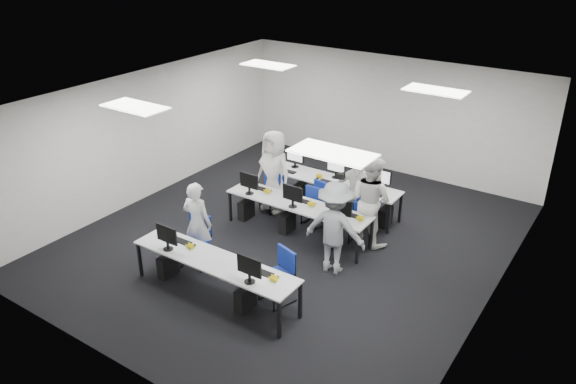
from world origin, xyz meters
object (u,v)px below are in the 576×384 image
Objects in this scene: photographer at (335,228)px; desk_front at (214,262)px; chair_4 at (363,227)px; student_0 at (198,223)px; chair_1 at (278,286)px; chair_6 at (318,210)px; chair_0 at (197,250)px; chair_3 at (316,211)px; student_1 at (371,200)px; chair_5 at (278,194)px; student_2 at (274,171)px; student_3 at (356,193)px; desk_mid at (298,206)px; chair_2 at (273,199)px; chair_7 at (362,223)px.

desk_front is at bearing 48.57° from photographer.
photographer is (1.29, 1.85, 0.22)m from desk_front.
student_0 is at bearing -141.52° from chair_4.
student_0 is at bearing -169.11° from chair_1.
chair_6 is (0.06, 3.34, -0.40)m from desk_front.
chair_1 is (1.95, -0.11, -0.00)m from chair_0.
photographer is (1.25, -1.41, 0.61)m from chair_3.
student_0 is 3.44m from student_1.
chair_1 is 1.06× the size of chair_6.
chair_5 is 0.50× the size of student_2.
student_1 is at bearing 99.56° from chair_1.
desk_mid is at bearing -142.90° from student_3.
desk_front is 3.34× the size of chair_1.
student_2 is at bearing 167.77° from chair_4.
chair_5 is (-1.10, 3.47, -0.38)m from desk_front.
student_2 is (-2.32, 0.14, 0.64)m from chair_4.
student_0 is 0.88× the size of student_1.
chair_3 is 0.54× the size of student_3.
desk_mid is at bearing -14.85° from chair_2.
desk_front is 3.47m from chair_2.
student_0 is (-1.07, -2.54, 0.53)m from chair_3.
chair_5 is (-0.12, 2.87, -0.01)m from chair_0.
photographer is at bearing -39.01° from chair_3.
student_3 is at bearing -82.22° from photographer.
chair_4 is at bearing 13.57° from chair_2.
chair_2 is (-2.08, 2.78, -0.03)m from chair_1.
student_1 is (0.11, 0.05, 0.63)m from chair_4.
chair_7 is (1.10, 3.39, -0.42)m from desk_front.
student_1 is (0.25, -0.18, 0.67)m from chair_7.
chair_4 is (2.22, 2.56, -0.00)m from chair_0.
chair_2 is at bearing 80.68° from chair_0.
chair_1 is (0.97, 0.49, -0.38)m from desk_front.
chair_5 is 0.52× the size of photographer.
chair_0 is 1.17× the size of chair_7.
chair_5 is at bearing -95.46° from student_0.
chair_5 is 0.55× the size of student_3.
chair_4 is 0.51× the size of student_2.
student_0 is at bearing 19.67° from photographer.
desk_front is at bearing 137.86° from student_0.
student_3 reaches higher than chair_5.
student_0 is (0.09, -2.55, 0.55)m from chair_2.
student_1 reaches higher than chair_2.
chair_0 reaches higher than chair_7.
chair_1 is 1.00× the size of chair_4.
student_0 reaches higher than desk_front.
chair_7 is 0.46× the size of photographer.
chair_4 is at bearing 68.56° from desk_front.
desk_mid is 1.42m from chair_7.
student_0 is at bearing 96.96° from chair_0.
student_1 is at bearing 14.85° from chair_2.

